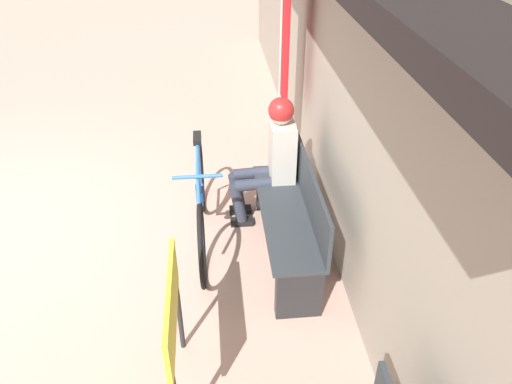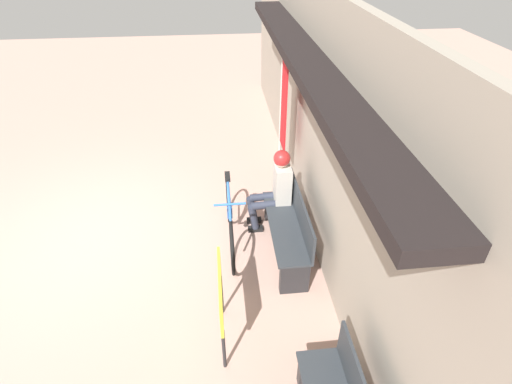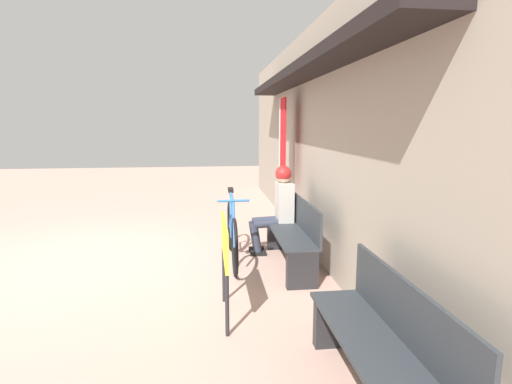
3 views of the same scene
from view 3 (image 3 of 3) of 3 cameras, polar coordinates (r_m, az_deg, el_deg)
The scene contains 8 objects.
ground_plane at distance 5.92m, azimuth -21.43°, elevation -9.02°, with size 24.00×24.00×0.00m, color tan.
storefront_wall at distance 5.63m, azimuth 8.65°, elevation 7.87°, with size 12.00×0.56×3.20m.
park_bench_near at distance 5.21m, azimuth 5.36°, elevation -6.25°, with size 1.56×0.42×0.86m.
bicycle at distance 5.38m, azimuth -3.44°, elevation -5.83°, with size 1.78×0.40×0.96m.
person_seated at distance 5.66m, azimuth 3.15°, elevation -1.61°, with size 0.34×0.61×1.26m.
park_bench_far at distance 2.85m, azimuth 17.54°, elevation -20.77°, with size 1.61×0.42×0.86m.
banner_pole at distance 6.60m, azimuth 3.74°, elevation 5.92°, with size 0.45×0.05×2.25m.
signboard at distance 3.77m, azimuth -4.48°, elevation -7.83°, with size 0.87×0.04×0.95m.
Camera 3 is at (5.43, 1.50, 1.83)m, focal length 28.00 mm.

